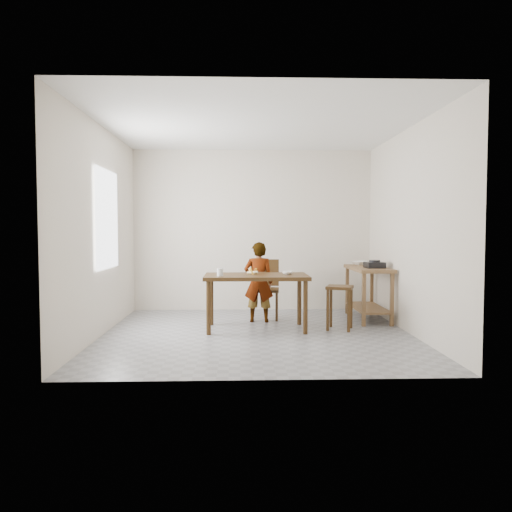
{
  "coord_description": "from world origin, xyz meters",
  "views": [
    {
      "loc": [
        -0.23,
        -6.45,
        1.36
      ],
      "look_at": [
        0.0,
        0.4,
        1.0
      ],
      "focal_mm": 35.0,
      "sensor_mm": 36.0,
      "label": 1
    }
  ],
  "objects_px": {
    "prep_counter": "(368,293)",
    "stool": "(340,308)",
    "dining_chair": "(265,290)",
    "dining_table": "(256,302)",
    "child": "(259,282)"
  },
  "relations": [
    {
      "from": "child",
      "to": "dining_chair",
      "type": "xyz_separation_m",
      "value": [
        0.1,
        0.24,
        -0.14
      ]
    },
    {
      "from": "stool",
      "to": "dining_chair",
      "type": "bearing_deg",
      "value": 139.28
    },
    {
      "from": "dining_table",
      "to": "stool",
      "type": "distance_m",
      "value": 1.14
    },
    {
      "from": "dining_table",
      "to": "stool",
      "type": "bearing_deg",
      "value": -2.4
    },
    {
      "from": "dining_table",
      "to": "child",
      "type": "height_order",
      "value": "child"
    },
    {
      "from": "dining_table",
      "to": "child",
      "type": "bearing_deg",
      "value": 84.51
    },
    {
      "from": "dining_chair",
      "to": "stool",
      "type": "height_order",
      "value": "dining_chair"
    },
    {
      "from": "child",
      "to": "stool",
      "type": "height_order",
      "value": "child"
    },
    {
      "from": "prep_counter",
      "to": "stool",
      "type": "bearing_deg",
      "value": -128.02
    },
    {
      "from": "dining_table",
      "to": "stool",
      "type": "height_order",
      "value": "dining_table"
    },
    {
      "from": "prep_counter",
      "to": "child",
      "type": "height_order",
      "value": "child"
    },
    {
      "from": "prep_counter",
      "to": "dining_chair",
      "type": "distance_m",
      "value": 1.57
    },
    {
      "from": "stool",
      "to": "child",
      "type": "bearing_deg",
      "value": 150.75
    },
    {
      "from": "dining_table",
      "to": "prep_counter",
      "type": "xyz_separation_m",
      "value": [
        1.72,
        0.7,
        0.03
      ]
    },
    {
      "from": "child",
      "to": "stool",
      "type": "xyz_separation_m",
      "value": [
        1.08,
        -0.61,
        -0.29
      ]
    }
  ]
}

